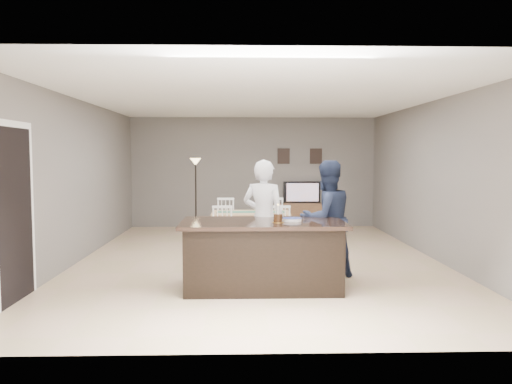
{
  "coord_description": "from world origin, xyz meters",
  "views": [
    {
      "loc": [
        -0.27,
        -8.32,
        1.76
      ],
      "look_at": [
        -0.05,
        -0.3,
        1.18
      ],
      "focal_mm": 35.0,
      "sensor_mm": 36.0,
      "label": 1
    }
  ],
  "objects_px": {
    "man": "(326,219)",
    "plate_stack": "(292,219)",
    "woman": "(264,219)",
    "birthday_cake": "(278,218)",
    "television": "(302,192)",
    "floor_lamp": "(196,175)",
    "dining_table": "(251,218)",
    "kitchen_island": "(263,255)",
    "tv_console": "(302,215)"
  },
  "relations": [
    {
      "from": "dining_table",
      "to": "floor_lamp",
      "type": "relative_size",
      "value": 0.97
    },
    {
      "from": "tv_console",
      "to": "birthday_cake",
      "type": "distance_m",
      "value": 5.82
    },
    {
      "from": "birthday_cake",
      "to": "floor_lamp",
      "type": "xyz_separation_m",
      "value": [
        -1.53,
        4.97,
        0.37
      ]
    },
    {
      "from": "tv_console",
      "to": "television",
      "type": "xyz_separation_m",
      "value": [
        0.0,
        0.07,
        0.56
      ]
    },
    {
      "from": "tv_console",
      "to": "woman",
      "type": "xyz_separation_m",
      "value": [
        -1.16,
        -5.02,
        0.55
      ]
    },
    {
      "from": "floor_lamp",
      "to": "birthday_cake",
      "type": "bearing_deg",
      "value": -72.92
    },
    {
      "from": "floor_lamp",
      "to": "tv_console",
      "type": "bearing_deg",
      "value": 15.89
    },
    {
      "from": "man",
      "to": "woman",
      "type": "bearing_deg",
      "value": -17.22
    },
    {
      "from": "tv_console",
      "to": "television",
      "type": "distance_m",
      "value": 0.57
    },
    {
      "from": "woman",
      "to": "plate_stack",
      "type": "bearing_deg",
      "value": 144.69
    },
    {
      "from": "tv_console",
      "to": "woman",
      "type": "bearing_deg",
      "value": -103.05
    },
    {
      "from": "television",
      "to": "woman",
      "type": "bearing_deg",
      "value": 77.12
    },
    {
      "from": "kitchen_island",
      "to": "birthday_cake",
      "type": "height_order",
      "value": "birthday_cake"
    },
    {
      "from": "tv_console",
      "to": "floor_lamp",
      "type": "relative_size",
      "value": 0.7
    },
    {
      "from": "television",
      "to": "man",
      "type": "relative_size",
      "value": 0.54
    },
    {
      "from": "woman",
      "to": "birthday_cake",
      "type": "bearing_deg",
      "value": 124.72
    },
    {
      "from": "woman",
      "to": "birthday_cake",
      "type": "distance_m",
      "value": 0.7
    },
    {
      "from": "plate_stack",
      "to": "dining_table",
      "type": "relative_size",
      "value": 0.15
    },
    {
      "from": "kitchen_island",
      "to": "dining_table",
      "type": "bearing_deg",
      "value": 92.16
    },
    {
      "from": "kitchen_island",
      "to": "tv_console",
      "type": "height_order",
      "value": "kitchen_island"
    },
    {
      "from": "plate_stack",
      "to": "floor_lamp",
      "type": "relative_size",
      "value": 0.15
    },
    {
      "from": "television",
      "to": "plate_stack",
      "type": "relative_size",
      "value": 3.55
    },
    {
      "from": "tv_console",
      "to": "man",
      "type": "bearing_deg",
      "value": -92.89
    },
    {
      "from": "television",
      "to": "birthday_cake",
      "type": "distance_m",
      "value": 5.85
    },
    {
      "from": "television",
      "to": "floor_lamp",
      "type": "distance_m",
      "value": 2.69
    },
    {
      "from": "kitchen_island",
      "to": "floor_lamp",
      "type": "distance_m",
      "value": 5.1
    },
    {
      "from": "woman",
      "to": "man",
      "type": "distance_m",
      "value": 0.92
    },
    {
      "from": "birthday_cake",
      "to": "plate_stack",
      "type": "relative_size",
      "value": 0.93
    },
    {
      "from": "tv_console",
      "to": "woman",
      "type": "height_order",
      "value": "woman"
    },
    {
      "from": "birthday_cake",
      "to": "floor_lamp",
      "type": "relative_size",
      "value": 0.14
    },
    {
      "from": "woman",
      "to": "plate_stack",
      "type": "distance_m",
      "value": 0.65
    },
    {
      "from": "tv_console",
      "to": "dining_table",
      "type": "relative_size",
      "value": 0.72
    },
    {
      "from": "kitchen_island",
      "to": "woman",
      "type": "xyz_separation_m",
      "value": [
        0.04,
        0.55,
        0.4
      ]
    },
    {
      "from": "man",
      "to": "plate_stack",
      "type": "height_order",
      "value": "man"
    },
    {
      "from": "woman",
      "to": "floor_lamp",
      "type": "relative_size",
      "value": 1.0
    },
    {
      "from": "kitchen_island",
      "to": "television",
      "type": "height_order",
      "value": "television"
    },
    {
      "from": "tv_console",
      "to": "floor_lamp",
      "type": "distance_m",
      "value": 2.83
    },
    {
      "from": "floor_lamp",
      "to": "man",
      "type": "bearing_deg",
      "value": -61.62
    },
    {
      "from": "kitchen_island",
      "to": "floor_lamp",
      "type": "relative_size",
      "value": 1.26
    },
    {
      "from": "man",
      "to": "tv_console",
      "type": "bearing_deg",
      "value": -114.51
    },
    {
      "from": "birthday_cake",
      "to": "television",
      "type": "bearing_deg",
      "value": 80.08
    },
    {
      "from": "plate_stack",
      "to": "television",
      "type": "bearing_deg",
      "value": 81.79
    },
    {
      "from": "television",
      "to": "dining_table",
      "type": "bearing_deg",
      "value": 64.4
    },
    {
      "from": "television",
      "to": "floor_lamp",
      "type": "relative_size",
      "value": 0.54
    },
    {
      "from": "dining_table",
      "to": "television",
      "type": "bearing_deg",
      "value": 64.58
    },
    {
      "from": "kitchen_island",
      "to": "man",
      "type": "xyz_separation_m",
      "value": [
        0.95,
        0.62,
        0.39
      ]
    },
    {
      "from": "tv_console",
      "to": "dining_table",
      "type": "xyz_separation_m",
      "value": [
        -1.31,
        -2.66,
        0.27
      ]
    },
    {
      "from": "kitchen_island",
      "to": "television",
      "type": "bearing_deg",
      "value": 77.99
    },
    {
      "from": "man",
      "to": "floor_lamp",
      "type": "distance_m",
      "value": 4.83
    },
    {
      "from": "birthday_cake",
      "to": "woman",
      "type": "bearing_deg",
      "value": 103.14
    }
  ]
}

